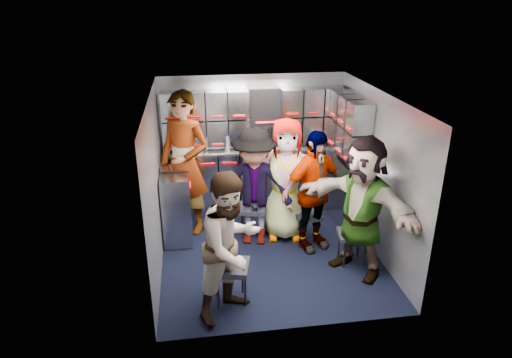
{
  "coord_description": "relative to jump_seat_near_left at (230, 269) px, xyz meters",
  "views": [
    {
      "loc": [
        -0.94,
        -5.17,
        3.26
      ],
      "look_at": [
        -0.12,
        0.35,
        0.92
      ],
      "focal_mm": 32.0,
      "sensor_mm": 36.0,
      "label": 1
    }
  ],
  "objects": [
    {
      "name": "floor",
      "position": [
        0.6,
        0.95,
        -0.42
      ],
      "size": [
        3.0,
        3.0,
        0.0
      ],
      "primitive_type": "plane",
      "color": "black",
      "rests_on": "ground"
    },
    {
      "name": "locker_bank_right",
      "position": [
        1.85,
        1.65,
        1.07
      ],
      "size": [
        0.28,
        1.0,
        0.82
      ],
      "primitive_type": "cube",
      "color": "gray",
      "rests_on": "wall_right"
    },
    {
      "name": "bottle_right",
      "position": [
        0.91,
        2.19,
        0.73
      ],
      "size": [
        0.07,
        0.07,
        0.23
      ],
      "primitive_type": "cylinder",
      "color": "white",
      "rests_on": "counter"
    },
    {
      "name": "cart_bank_back",
      "position": [
        0.6,
        2.24,
        0.08
      ],
      "size": [
        2.68,
        0.38,
        0.99
      ],
      "primitive_type": "cube",
      "color": "gray",
      "rests_on": "ground"
    },
    {
      "name": "attendant_standing",
      "position": [
        -0.45,
        1.75,
        0.6
      ],
      "size": [
        0.89,
        0.8,
        2.03
      ],
      "primitive_type": "imported",
      "rotation": [
        0.0,
        0.0,
        -0.53
      ],
      "color": "black",
      "rests_on": "ground"
    },
    {
      "name": "attendant_arc_b",
      "position": [
        0.45,
        1.25,
        0.4
      ],
      "size": [
        1.17,
        0.86,
        1.63
      ],
      "primitive_type": "imported",
      "rotation": [
        0.0,
        0.0,
        -0.26
      ],
      "color": "black",
      "rests_on": "ground"
    },
    {
      "name": "cart_bank_left",
      "position": [
        -0.59,
        1.51,
        0.08
      ],
      "size": [
        0.38,
        0.76,
        0.99
      ],
      "primitive_type": "cube",
      "color": "gray",
      "rests_on": "ground"
    },
    {
      "name": "cup_right",
      "position": [
        1.85,
        2.18,
        0.66
      ],
      "size": [
        0.07,
        0.07,
        0.09
      ],
      "primitive_type": "cylinder",
      "color": "beige",
      "rests_on": "counter"
    },
    {
      "name": "bottle_mid",
      "position": [
        0.18,
        2.19,
        0.72
      ],
      "size": [
        0.07,
        0.07,
        0.22
      ],
      "primitive_type": "cylinder",
      "color": "white",
      "rests_on": "counter"
    },
    {
      "name": "jump_seat_mid_right",
      "position": [
        1.18,
        1.18,
        -0.06
      ],
      "size": [
        0.39,
        0.38,
        0.4
      ],
      "rotation": [
        0.0,
        0.0,
        0.17
      ],
      "color": "black",
      "rests_on": "ground"
    },
    {
      "name": "right_cabinet",
      "position": [
        1.85,
        1.55,
        0.08
      ],
      "size": [
        0.28,
        1.2,
        1.0
      ],
      "primitive_type": "cube",
      "color": "gray",
      "rests_on": "ground"
    },
    {
      "name": "coffee_niche",
      "position": [
        0.78,
        2.36,
        1.05
      ],
      "size": [
        0.46,
        0.16,
        0.84
      ],
      "primitive_type": null,
      "color": "black",
      "rests_on": "wall_back"
    },
    {
      "name": "bottle_left",
      "position": [
        -0.22,
        2.19,
        0.75
      ],
      "size": [
        0.06,
        0.06,
        0.27
      ],
      "primitive_type": "cylinder",
      "color": "white",
      "rests_on": "counter"
    },
    {
      "name": "locker_bank_back",
      "position": [
        0.6,
        2.3,
        1.07
      ],
      "size": [
        2.68,
        0.28,
        0.82
      ],
      "primitive_type": "cube",
      "color": "gray",
      "rests_on": "wall_back"
    },
    {
      "name": "attendant_arc_d",
      "position": [
        1.18,
        1.0,
        0.4
      ],
      "size": [
        1.04,
        0.75,
        1.64
      ],
      "primitive_type": "imported",
      "rotation": [
        0.0,
        0.0,
        0.4
      ],
      "color": "black",
      "rests_on": "ground"
    },
    {
      "name": "wall_left",
      "position": [
        -0.8,
        0.95,
        0.63
      ],
      "size": [
        0.04,
        3.0,
        2.1
      ],
      "primitive_type": "cube",
      "color": "gray",
      "rests_on": "ground"
    },
    {
      "name": "jump_seat_near_right",
      "position": [
        1.6,
        0.56,
        -0.04
      ],
      "size": [
        0.4,
        0.39,
        0.43
      ],
      "rotation": [
        0.0,
        0.0,
        -0.13
      ],
      "color": "black",
      "rests_on": "ground"
    },
    {
      "name": "wall_back",
      "position": [
        0.6,
        2.45,
        0.63
      ],
      "size": [
        2.8,
        0.04,
        2.1
      ],
      "primitive_type": "cube",
      "color": "gray",
      "rests_on": "ground"
    },
    {
      "name": "attendant_arc_a",
      "position": [
        -0.0,
        -0.18,
        0.39
      ],
      "size": [
        1.0,
        0.98,
        1.63
      ],
      "primitive_type": "imported",
      "rotation": [
        0.0,
        0.0,
        0.68
      ],
      "color": "black",
      "rests_on": "ground"
    },
    {
      "name": "ceiling",
      "position": [
        0.6,
        0.95,
        1.68
      ],
      "size": [
        2.8,
        3.0,
        0.02
      ],
      "primitive_type": "cube",
      "color": "silver",
      "rests_on": "wall_back"
    },
    {
      "name": "attendant_arc_e",
      "position": [
        1.6,
        0.38,
        0.46
      ],
      "size": [
        1.36,
        1.62,
        1.75
      ],
      "primitive_type": "imported",
      "rotation": [
        0.0,
        0.0,
        -0.95
      ],
      "color": "black",
      "rests_on": "ground"
    },
    {
      "name": "wall_right",
      "position": [
        2.0,
        0.95,
        0.63
      ],
      "size": [
        0.04,
        3.0,
        2.1
      ],
      "primitive_type": "cube",
      "color": "gray",
      "rests_on": "ground"
    },
    {
      "name": "jump_seat_mid_left",
      "position": [
        0.45,
        1.43,
        -0.02
      ],
      "size": [
        0.45,
        0.44,
        0.45
      ],
      "rotation": [
        0.0,
        0.0,
        -0.24
      ],
      "color": "black",
      "rests_on": "ground"
    },
    {
      "name": "cup_left",
      "position": [
        -0.46,
        2.18,
        0.66
      ],
      "size": [
        0.07,
        0.07,
        0.1
      ],
      "primitive_type": "cylinder",
      "color": "beige",
      "rests_on": "counter"
    },
    {
      "name": "jump_seat_center",
      "position": [
        0.89,
        1.54,
        -0.02
      ],
      "size": [
        0.45,
        0.44,
        0.45
      ],
      "rotation": [
        0.0,
        0.0,
        0.23
      ],
      "color": "black",
      "rests_on": "ground"
    },
    {
      "name": "red_latch_strip",
      "position": [
        0.6,
        2.04,
        0.46
      ],
      "size": [
        2.6,
        0.02,
        0.03
      ],
      "primitive_type": "cube",
      "color": "#9B0004",
      "rests_on": "cart_bank_back"
    },
    {
      "name": "counter",
      "position": [
        0.6,
        2.24,
        0.6
      ],
      "size": [
        2.68,
        0.42,
        0.03
      ],
      "primitive_type": "cube",
      "color": "#BBBDC3",
      "rests_on": "cart_bank_back"
    },
    {
      "name": "jump_seat_near_left",
      "position": [
        0.0,
        0.0,
        0.0
      ],
      "size": [
        0.48,
        0.46,
        0.47
      ],
      "rotation": [
        0.0,
        0.0,
        -0.23
      ],
      "color": "black",
      "rests_on": "ground"
    },
    {
      "name": "attendant_arc_c",
      "position": [
        0.89,
        1.36,
        0.44
      ],
      "size": [
        0.91,
        0.66,
        1.71
      ],
      "primitive_type": "imported",
      "rotation": [
        0.0,
        0.0,
        -0.15
      ],
      "color": "black",
      "rests_on": "ground"
    }
  ]
}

